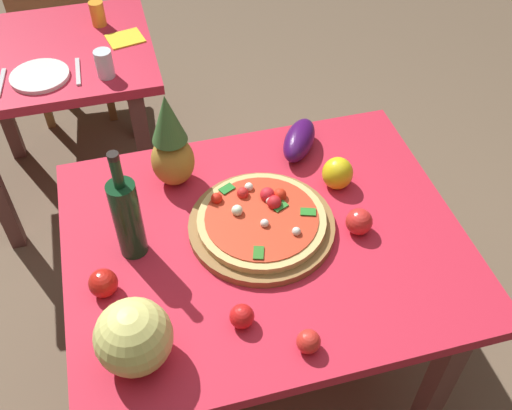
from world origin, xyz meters
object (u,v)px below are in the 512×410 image
dinner_plate (40,76)px  pizza_board (261,226)px  dining_chair (63,34)px  pineapple_left (171,145)px  eggplant (299,140)px  display_table (264,257)px  tomato_at_corner (308,342)px  fork_utensil (1,83)px  tomato_by_bottle (242,316)px  knife_utensil (78,71)px  bell_pepper (338,173)px  background_table (54,78)px  tomato_near_board (359,222)px  drinking_glass_juice (98,14)px  napkin_folded (125,39)px  tomato_beside_pepper (103,283)px  wine_bottle (127,217)px  melon (134,337)px  drinking_glass_water (104,64)px  pizza (261,218)px

dinner_plate → pizza_board: bearing=-57.5°
pizza_board → dining_chair: bearing=107.7°
pineapple_left → eggplant: size_ratio=1.60×
display_table → tomato_at_corner: (0.01, -0.37, 0.12)m
eggplant → fork_utensil: 1.15m
tomato_by_bottle → knife_utensil: 1.28m
bell_pepper → dinner_plate: 1.21m
background_table → tomato_by_bottle: size_ratio=13.19×
tomato_near_board → drinking_glass_juice: bearing=114.5°
dining_chair → napkin_folded: (0.28, -0.57, 0.26)m
display_table → tomato_beside_pepper: size_ratio=14.71×
knife_utensil → drinking_glass_juice: bearing=73.5°
pizza_board → wine_bottle: size_ratio=1.18×
dining_chair → bell_pepper: size_ratio=8.20×
tomato_beside_pepper → knife_utensil: tomato_beside_pepper is taller
display_table → pizza_board: (-0.00, 0.03, 0.10)m
dinner_plate → dining_chair: bearing=85.9°
pizza_board → dinner_plate: bearing=122.5°
eggplant → fork_utensil: size_ratio=1.11×
drinking_glass_juice → tomato_beside_pepper: bearing=-94.1°
pizza_board → drinking_glass_juice: 1.33m
pineapple_left → dinner_plate: 0.80m
tomato_at_corner → tomato_by_bottle: bearing=141.5°
tomato_beside_pepper → knife_utensil: size_ratio=0.43×
melon → eggplant: size_ratio=0.92×
dining_chair → knife_utensil: (0.08, -0.77, 0.26)m
pizza_board → tomato_near_board: tomato_near_board is taller
tomato_beside_pepper → drinking_glass_water: size_ratio=0.72×
dining_chair → drinking_glass_water: (0.19, -0.82, 0.31)m
tomato_at_corner → fork_utensil: bearing=119.1°
melon → bell_pepper: (0.67, 0.44, -0.04)m
bell_pepper → drinking_glass_juice: bearing=118.3°
dining_chair → eggplant: dining_chair is taller
melon → tomato_near_board: size_ratio=2.39×
tomato_by_bottle → dining_chair: bearing=101.8°
tomato_near_board → tomato_by_bottle: tomato_near_board is taller
tomato_near_board → background_table: bearing=124.9°
pizza_board → tomato_at_corner: tomato_at_corner is taller
pizza → tomato_near_board: size_ratio=4.78×
fork_utensil → knife_utensil: 0.28m
pizza → eggplant: size_ratio=1.84×
drinking_glass_water → dinner_plate: size_ratio=0.48×
dining_chair → drinking_glass_water: 0.89m
tomato_near_board → tomato_at_corner: (-0.26, -0.32, -0.01)m
wine_bottle → fork_utensil: wine_bottle is taller
background_table → fork_utensil: (-0.17, -0.19, 0.13)m
pizza_board → dinner_plate: (-0.60, 0.94, -0.00)m
pizza_board → melon: (-0.39, -0.32, 0.08)m
drinking_glass_juice → drinking_glass_water: 0.39m
background_table → knife_utensil: 0.26m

